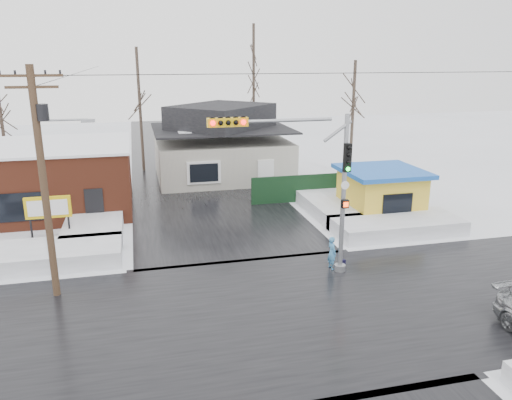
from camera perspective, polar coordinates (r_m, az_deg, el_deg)
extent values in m
plane|color=white|center=(19.13, 1.77, -12.85)|extent=(120.00, 120.00, 0.00)
cube|color=black|center=(19.13, 1.77, -12.82)|extent=(10.00, 120.00, 0.02)
cube|color=black|center=(19.13, 1.77, -12.82)|extent=(120.00, 10.00, 0.02)
cube|color=white|center=(25.17, -23.10, -5.87)|extent=(7.00, 3.00, 0.80)
cube|color=white|center=(28.21, 15.79, -2.84)|extent=(7.00, 3.00, 0.80)
cube|color=white|center=(29.59, -17.84, -2.12)|extent=(3.00, 8.00, 0.80)
cube|color=white|center=(31.66, 8.25, -0.33)|extent=(3.00, 8.00, 0.80)
cylinder|color=gray|center=(21.71, 9.96, 0.47)|extent=(0.20, 0.20, 7.00)
cylinder|color=gray|center=(22.83, 9.55, -7.65)|extent=(0.50, 0.50, 0.30)
cylinder|color=gray|center=(20.06, 2.43, 9.04)|extent=(4.60, 0.14, 0.14)
cube|color=gold|center=(19.60, -3.27, 8.87)|extent=(1.60, 0.28, 0.35)
sphere|color=#FF0C0C|center=(19.35, -4.95, 8.74)|extent=(0.20, 0.20, 0.20)
sphere|color=#FF0C0C|center=(19.56, -1.43, 8.87)|extent=(0.20, 0.20, 0.20)
cube|color=black|center=(21.15, 10.39, 4.77)|extent=(0.30, 0.22, 1.20)
sphere|color=#0CE533|center=(21.11, 10.49, 3.50)|extent=(0.18, 0.18, 0.18)
cube|color=black|center=(21.62, 10.13, -0.43)|extent=(0.30, 0.20, 0.35)
cylinder|color=#382619|center=(20.49, -23.06, 1.36)|extent=(0.28, 0.28, 9.00)
cube|color=#382619|center=(19.94, -24.37, 12.83)|extent=(2.20, 0.10, 0.10)
cube|color=#382619|center=(19.96, -24.23, 11.69)|extent=(1.80, 0.10, 0.10)
cylinder|color=black|center=(19.99, -23.23, 9.20)|extent=(0.44, 0.44, 0.60)
cylinder|color=gray|center=(19.92, -21.27, 8.51)|extent=(1.80, 0.08, 0.08)
cube|color=gray|center=(19.83, -18.66, 8.58)|extent=(0.50, 0.22, 0.12)
cube|color=brown|center=(33.57, -24.46, 2.15)|extent=(12.00, 8.00, 4.00)
cube|color=white|center=(33.19, -24.87, 5.58)|extent=(12.20, 8.20, 0.15)
cube|color=black|center=(29.90, -25.65, -0.77)|extent=(3.00, 0.08, 1.60)
cube|color=black|center=(29.37, -17.96, -0.84)|extent=(1.00, 0.08, 2.20)
cylinder|color=black|center=(27.49, -24.28, -3.08)|extent=(0.10, 0.10, 1.80)
cylinder|color=black|center=(27.19, -20.56, -2.87)|extent=(0.10, 0.10, 1.80)
cube|color=gold|center=(27.01, -22.68, -0.77)|extent=(2.20, 0.18, 1.10)
cube|color=white|center=(26.90, -22.71, -0.84)|extent=(1.90, 0.02, 0.80)
cube|color=#B0AD9F|center=(39.45, -3.90, 4.72)|extent=(10.00, 8.00, 3.00)
cube|color=black|center=(39.05, -3.97, 8.17)|extent=(10.40, 8.40, 0.12)
pyramid|color=black|center=(38.93, -4.00, 9.57)|extent=(9.00, 7.00, 1.80)
cube|color=brown|center=(40.55, 0.28, 9.93)|extent=(0.70, 0.70, 1.40)
cube|color=white|center=(35.26, -5.97, 3.13)|extent=(2.40, 0.12, 1.60)
cube|color=gold|center=(30.70, 14.04, 0.58)|extent=(4.00, 4.00, 2.60)
cube|color=blue|center=(30.35, 14.22, 3.22)|extent=(4.60, 4.60, 0.25)
cube|color=black|center=(28.99, 15.87, -0.47)|extent=(1.80, 0.06, 1.20)
cube|color=black|center=(33.15, 6.21, 1.39)|extent=(8.00, 0.12, 1.80)
cylinder|color=#332821|center=(42.34, -13.10, 9.91)|extent=(0.24, 0.24, 10.00)
cylinder|color=#332821|center=(45.48, -0.27, 11.99)|extent=(0.24, 0.24, 12.00)
cylinder|color=#332821|center=(40.01, 10.96, 8.98)|extent=(0.24, 0.24, 9.00)
cylinder|color=#332821|center=(41.57, -26.95, 7.10)|extent=(0.24, 0.24, 8.00)
imported|color=#448ABF|center=(22.76, 8.67, -6.03)|extent=(0.43, 0.60, 1.52)
cube|color=black|center=(23.18, 9.85, -7.22)|extent=(0.30, 0.19, 0.35)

